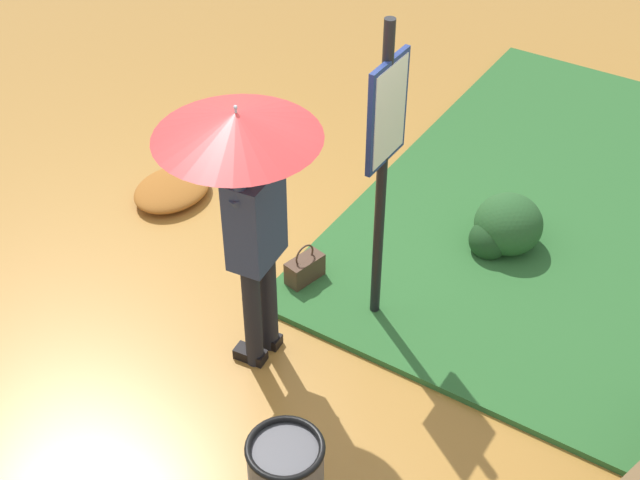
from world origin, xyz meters
TOP-DOWN VIEW (x-y plane):
  - ground_plane at (0.00, 0.00)m, footprint 18.00×18.00m
  - grass_verge at (-2.46, 1.91)m, footprint 4.80×4.00m
  - person_with_umbrella at (0.34, 0.25)m, footprint 0.96×0.96m
  - info_sign_post at (-0.49, 0.70)m, footprint 0.44×0.07m
  - handbag at (-0.49, 0.09)m, footprint 0.32×0.20m
  - shrub_cluster at (-1.66, 1.18)m, footprint 0.58×0.53m
  - leaf_pile_near_person at (-0.82, -1.47)m, footprint 0.73×0.58m

SIDE VIEW (x-z plane):
  - ground_plane at x=0.00m, z-range 0.00..0.00m
  - grass_verge at x=-2.46m, z-range 0.00..0.05m
  - leaf_pile_near_person at x=-0.82m, z-range 0.00..0.16m
  - handbag at x=-0.49m, z-range -0.06..0.31m
  - shrub_cluster at x=-1.66m, z-range -0.02..0.46m
  - info_sign_post at x=-0.49m, z-range 0.29..2.59m
  - person_with_umbrella at x=0.34m, z-range 0.53..2.57m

